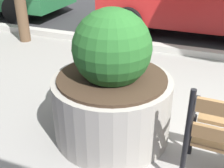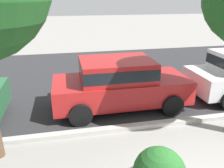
{
  "view_description": "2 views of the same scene",
  "coord_description": "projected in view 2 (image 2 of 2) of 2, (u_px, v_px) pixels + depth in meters",
  "views": [
    {
      "loc": [
        -0.51,
        -2.1,
        1.92
      ],
      "look_at": [
        -1.44,
        0.25,
        0.6
      ],
      "focal_mm": 46.16,
      "sensor_mm": 36.0,
      "label": 1
    },
    {
      "loc": [
        -2.61,
        -2.1,
        3.31
      ],
      "look_at": [
        -1.28,
        4.23,
        0.8
      ],
      "focal_mm": 36.56,
      "sensor_mm": 36.0,
      "label": 2
    }
  ],
  "objects": [
    {
      "name": "street_surface",
      "position": [
        125.0,
        73.0,
        10.46
      ],
      "size": [
        60.0,
        9.0,
        0.01
      ],
      "primitive_type": "cube",
      "color": "#2D2D30",
      "rests_on": "ground"
    },
    {
      "name": "parked_car_red",
      "position": [
        119.0,
        82.0,
        6.96
      ],
      "size": [
        4.11,
        1.94,
        1.56
      ],
      "color": "#B21E1E",
      "rests_on": "ground"
    },
    {
      "name": "curb_stone",
      "position": [
        168.0,
        123.0,
        6.24
      ],
      "size": [
        60.0,
        0.2,
        0.12
      ],
      "primitive_type": "cube",
      "color": "#B2AFA8",
      "rests_on": "ground"
    }
  ]
}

